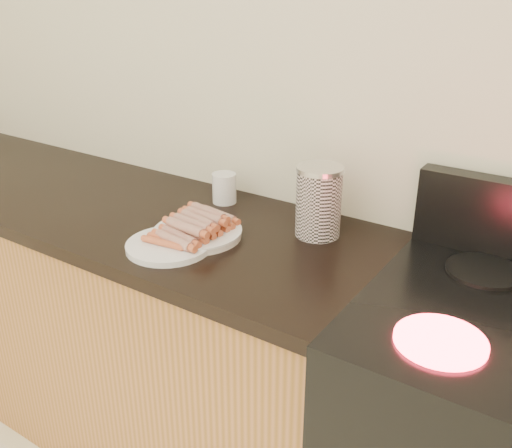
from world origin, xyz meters
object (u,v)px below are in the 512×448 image
Objects in this scene: main_plate at (198,234)px; mug at (224,188)px; side_plate at (169,245)px; canister at (319,201)px.

mug is (-0.09, 0.25, 0.04)m from main_plate.
main_plate is 0.10m from side_plate.
canister is 0.37m from mug.
side_plate is at bearing -77.89° from mug.
main_plate is 2.55× the size of mug.
mug reaches higher than main_plate.
canister is at bearing 36.27° from main_plate.
mug is (-0.36, 0.05, -0.05)m from canister.
side_plate is at bearing -134.11° from canister.
main_plate is 0.34m from canister.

